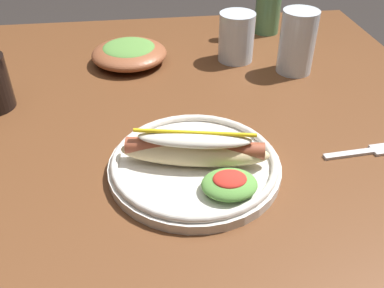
% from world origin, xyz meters
% --- Properties ---
extents(dining_table, '(1.17, 1.07, 0.74)m').
position_xyz_m(dining_table, '(0.00, 0.00, 0.65)').
color(dining_table, brown).
rests_on(dining_table, ground_plane).
extents(hot_dog_plate, '(0.26, 0.26, 0.08)m').
position_xyz_m(hot_dog_plate, '(0.06, -0.15, 0.76)').
color(hot_dog_plate, silver).
rests_on(hot_dog_plate, dining_table).
extents(fork, '(0.12, 0.03, 0.00)m').
position_xyz_m(fork, '(0.34, -0.14, 0.74)').
color(fork, silver).
rests_on(fork, dining_table).
extents(water_cup, '(0.08, 0.08, 0.13)m').
position_xyz_m(water_cup, '(0.32, 0.16, 0.81)').
color(water_cup, silver).
rests_on(water_cup, dining_table).
extents(extra_cup, '(0.08, 0.08, 0.11)m').
position_xyz_m(extra_cup, '(0.21, 0.24, 0.79)').
color(extra_cup, silver).
rests_on(extra_cup, dining_table).
extents(side_bowl, '(0.17, 0.17, 0.05)m').
position_xyz_m(side_bowl, '(-0.03, 0.25, 0.76)').
color(side_bowl, brown).
rests_on(side_bowl, dining_table).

